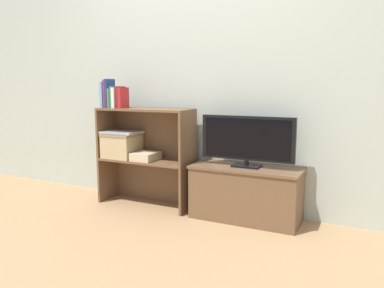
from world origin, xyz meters
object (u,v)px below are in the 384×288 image
tv (247,140)px  storage_basket_left (122,144)px  book_crimson (123,98)px  book_teal (115,97)px  book_ivory (118,98)px  tv_stand (246,193)px  book_maroon (121,97)px  book_navy (110,93)px  book_plum (108,94)px  laptop (122,132)px  magazine_stack (146,156)px  book_olive (112,98)px  book_skyblue (105,95)px

tv → storage_basket_left: size_ratio=2.49×
book_crimson → storage_basket_left: size_ratio=0.60×
tv → book_teal: bearing=-176.4°
book_ivory → tv_stand: bearing=3.8°
book_maroon → book_navy: bearing=-180.0°
book_plum → storage_basket_left: size_ratio=0.83×
book_teal → laptop: bearing=45.4°
storage_basket_left → laptop: size_ratio=0.90×
tv → laptop: bearing=-178.1°
storage_basket_left → book_ivory: bearing=-97.7°
book_plum → book_ivory: 0.11m
tv → book_navy: bearing=-176.5°
book_teal → magazine_stack: 0.60m
book_maroon → storage_basket_left: bearing=126.2°
tv → book_navy: size_ratio=2.93×
laptop → book_teal: bearing=-134.6°
book_plum → book_olive: book_plum is taller
book_olive → book_ivory: (0.06, 0.00, 0.00)m
book_olive → book_crimson: size_ratio=0.95×
tv → storage_basket_left: (-1.19, -0.04, -0.11)m
magazine_stack → book_maroon: bearing=-174.6°
tv → book_teal: size_ratio=3.90×
book_skyblue → laptop: 0.37m
book_skyblue → storage_basket_left: 0.48m
book_plum → book_navy: (0.02, -0.00, 0.00)m
book_maroon → tv_stand: bearing=3.9°
book_skyblue → book_ivory: bearing=0.0°
tv_stand → book_maroon: 1.39m
book_crimson → magazine_stack: book_crimson is taller
tv_stand → book_ivory: 1.41m
tv_stand → laptop: bearing=-178.0°
storage_basket_left → magazine_stack: storage_basket_left is taller
book_crimson → laptop: (-0.06, 0.04, -0.31)m
book_olive → storage_basket_left: (0.07, 0.04, -0.42)m
book_skyblue → book_crimson: book_skyblue is taller
tv → magazine_stack: (-0.92, -0.05, -0.20)m
book_olive → book_skyblue: bearing=180.0°
book_skyblue → storage_basket_left: bearing=14.7°
tv → book_skyblue: book_skyblue is taller
tv → book_olive: bearing=-176.5°
book_crimson → laptop: 0.32m
book_skyblue → book_olive: bearing=0.0°
book_ivory → magazine_stack: bearing=4.8°
book_ivory → book_crimson: 0.06m
book_skyblue → book_maroon: bearing=0.0°
book_ivory → laptop: book_ivory is taller
tv_stand → tv: 0.44m
book_olive → magazine_stack: 0.61m
book_teal → storage_basket_left: bearing=45.4°
book_skyblue → book_teal: 0.11m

